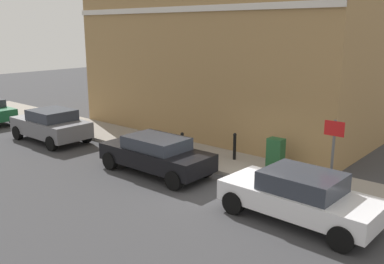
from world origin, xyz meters
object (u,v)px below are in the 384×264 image
Objects in this scene: car_white at (300,195)px; utility_cabinet at (275,156)px; bollard_near_cabinet at (235,145)px; bollard_far_kerb at (182,145)px; car_black at (156,154)px; street_sign at (333,146)px; car_grey at (51,125)px.

utility_cabinet is (2.87, 2.36, -0.04)m from car_white.
bollard_near_cabinet is at bearing -33.94° from car_white.
utility_cabinet is 3.56m from bollard_far_kerb.
car_black reaches higher than bollard_near_cabinet.
car_white reaches higher than bollard_far_kerb.
bollard_near_cabinet is 4.44m from street_sign.
car_black is 3.71× the size of utility_cabinet.
car_black is 5.98m from street_sign.
street_sign is (-1.05, -4.20, 0.96)m from bollard_near_cabinet.
bollard_far_kerb is (1.52, -6.61, -0.06)m from car_grey.
car_grey reaches higher than bollard_near_cabinet.
car_grey is at bearing 97.78° from street_sign.
bollard_near_cabinet is 1.99m from bollard_far_kerb.
bollard_near_cabinet is at bearing -52.15° from bollard_far_kerb.
car_black is at bearing -175.36° from bollard_far_kerb.
bollard_near_cabinet is (2.74, -8.18, -0.06)m from car_grey.
street_sign reaches higher than car_white.
utility_cabinet is at bearing -49.04° from car_white.
bollard_near_cabinet is 1.00× the size of bollard_far_kerb.
street_sign is at bearing -163.65° from car_black.
street_sign reaches higher than car_black.
bollard_near_cabinet is (0.10, 1.81, 0.02)m from utility_cabinet.
car_black is 1.85× the size of street_sign.
car_black is at bearing -0.75° from car_white.
car_grey is 3.82× the size of bollard_far_kerb.
street_sign is (1.92, -0.04, 0.95)m from car_white.
car_white is 12.35m from car_grey.
car_black is 3.10m from bollard_near_cabinet.
car_white is at bearing -106.97° from bollard_far_kerb.
bollard_far_kerb is (1.75, 5.74, -0.01)m from car_white.
utility_cabinet is at bearing -165.05° from car_grey.
car_grey is 10.33m from utility_cabinet.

